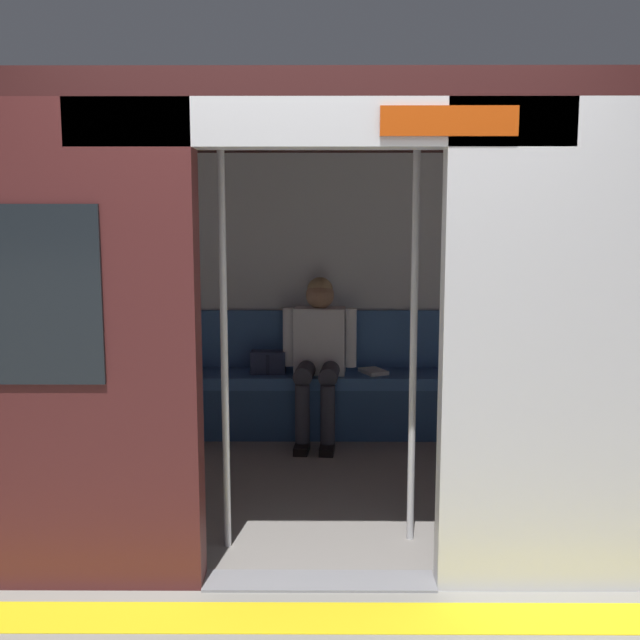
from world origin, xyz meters
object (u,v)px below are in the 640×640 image
(book, at_px, (373,371))
(grab_pole_far, at_px, (414,337))
(train_car, at_px, (308,243))
(handbag, at_px, (268,362))
(grab_pole_door, at_px, (224,340))
(bench_seat, at_px, (321,389))
(person_seated, at_px, (319,347))

(book, xyz_separation_m, grab_pole_far, (-0.07, 1.83, 0.56))
(train_car, xyz_separation_m, book, (-0.47, -1.06, -1.01))
(handbag, distance_m, grab_pole_far, 2.08)
(grab_pole_door, bearing_deg, grab_pole_far, -174.57)
(bench_seat, distance_m, handbag, 0.45)
(grab_pole_door, bearing_deg, handbag, -91.97)
(handbag, relative_size, grab_pole_far, 0.12)
(bench_seat, bearing_deg, train_car, 85.82)
(person_seated, bearing_deg, grab_pole_far, 105.44)
(book, distance_m, grab_pole_door, 2.18)
(bench_seat, bearing_deg, book, -175.20)
(train_car, height_order, grab_pole_door, train_car)
(handbag, bearing_deg, grab_pole_door, 88.03)
(handbag, height_order, grab_pole_door, grab_pole_door)
(handbag, xyz_separation_m, book, (-0.80, -0.00, -0.07))
(book, relative_size, grab_pole_far, 0.10)
(bench_seat, relative_size, person_seated, 2.24)
(book, height_order, grab_pole_door, grab_pole_door)
(train_car, relative_size, book, 29.09)
(bench_seat, xyz_separation_m, grab_pole_door, (0.47, 1.88, 0.69))
(bench_seat, xyz_separation_m, person_seated, (0.02, 0.05, 0.33))
(handbag, distance_m, book, 0.80)
(train_car, xyz_separation_m, handbag, (0.32, -1.06, -0.94))
(train_car, bearing_deg, person_seated, -93.43)
(bench_seat, height_order, grab_pole_door, grab_pole_door)
(train_car, height_order, book, train_car)
(grab_pole_door, bearing_deg, train_car, -114.44)
(bench_seat, distance_m, person_seated, 0.33)
(bench_seat, relative_size, grab_pole_far, 1.28)
(person_seated, relative_size, handbag, 4.64)
(person_seated, distance_m, grab_pole_door, 1.92)
(grab_pole_door, xyz_separation_m, grab_pole_far, (-0.93, -0.09, 0.00))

